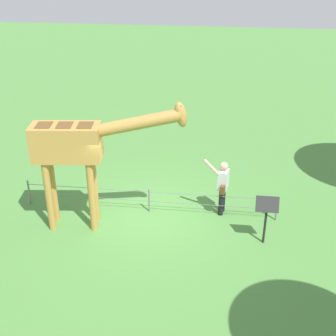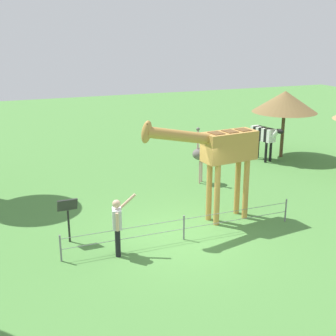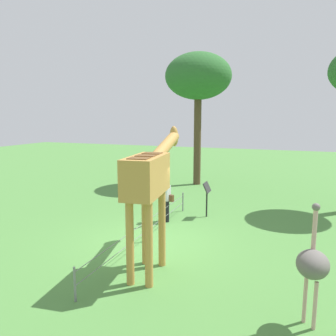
% 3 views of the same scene
% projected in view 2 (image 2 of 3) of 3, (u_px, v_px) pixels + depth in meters
% --- Properties ---
extents(ground_plane, '(60.00, 60.00, 0.00)m').
position_uv_depth(ground_plane, '(182.00, 237.00, 13.13)').
color(ground_plane, '#4C843D').
extents(giraffe, '(3.89, 0.94, 3.49)m').
position_uv_depth(giraffe, '(220.00, 151.00, 13.63)').
color(giraffe, '#BC8942').
rests_on(giraffe, ground_plane).
extents(visitor, '(0.72, 0.59, 1.68)m').
position_uv_depth(visitor, '(117.00, 224.00, 11.88)').
color(visitor, black).
rests_on(visitor, ground_plane).
extents(zebra, '(0.70, 1.82, 1.66)m').
position_uv_depth(zebra, '(264.00, 136.00, 20.59)').
color(zebra, black).
rests_on(zebra, ground_plane).
extents(ostrich, '(0.70, 0.56, 2.25)m').
position_uv_depth(ostrich, '(201.00, 154.00, 17.53)').
color(ostrich, '#CC9E93').
rests_on(ostrich, ground_plane).
extents(shade_hut_near, '(3.01, 3.01, 3.14)m').
position_uv_depth(shade_hut_near, '(285.00, 102.00, 20.76)').
color(shade_hut_near, brown).
rests_on(shade_hut_near, ground_plane).
extents(info_sign, '(0.56, 0.21, 1.32)m').
position_uv_depth(info_sign, '(68.00, 211.00, 12.59)').
color(info_sign, black).
rests_on(info_sign, ground_plane).
extents(wire_fence, '(7.05, 0.05, 0.75)m').
position_uv_depth(wire_fence, '(184.00, 227.00, 12.88)').
color(wire_fence, slate).
rests_on(wire_fence, ground_plane).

